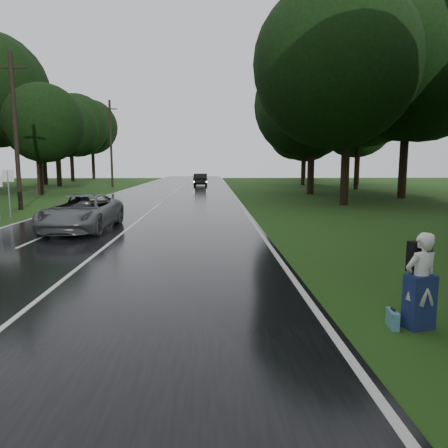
# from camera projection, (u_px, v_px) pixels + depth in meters

# --- Properties ---
(ground) EXTENTS (160.00, 160.00, 0.00)m
(ground) POSITION_uv_depth(u_px,v_px,m) (14.00, 321.00, 7.96)
(ground) COLOR #214414
(ground) RESTS_ON ground
(road) EXTENTS (12.00, 140.00, 0.04)m
(road) POSITION_uv_depth(u_px,v_px,m) (154.00, 208.00, 27.75)
(road) COLOR black
(road) RESTS_ON ground
(lane_center) EXTENTS (0.12, 140.00, 0.01)m
(lane_center) POSITION_uv_depth(u_px,v_px,m) (154.00, 208.00, 27.74)
(lane_center) COLOR silver
(lane_center) RESTS_ON road
(grey_car) EXTENTS (2.76, 5.68, 1.55)m
(grey_car) POSITION_uv_depth(u_px,v_px,m) (82.00, 212.00, 18.52)
(grey_car) COLOR #55585A
(grey_car) RESTS_ON road
(far_car) EXTENTS (1.77, 4.89, 1.60)m
(far_car) POSITION_uv_depth(u_px,v_px,m) (201.00, 180.00, 55.37)
(far_car) COLOR black
(far_car) RESTS_ON road
(hitchhiker) EXTENTS (0.73, 0.69, 1.75)m
(hitchhiker) POSITION_uv_depth(u_px,v_px,m) (420.00, 284.00, 7.51)
(hitchhiker) COLOR silver
(hitchhiker) RESTS_ON ground
(suitcase) EXTENTS (0.18, 0.46, 0.32)m
(suitcase) POSITION_uv_depth(u_px,v_px,m) (393.00, 319.00, 7.61)
(suitcase) COLOR teal
(suitcase) RESTS_ON ground
(utility_pole_mid) EXTENTS (1.80, 0.28, 9.76)m
(utility_pole_mid) POSITION_uv_depth(u_px,v_px,m) (21.00, 210.00, 27.10)
(utility_pole_mid) COLOR black
(utility_pole_mid) RESTS_ON ground
(utility_pole_far) EXTENTS (1.80, 0.28, 10.55)m
(utility_pole_far) POSITION_uv_depth(u_px,v_px,m) (113.00, 187.00, 52.45)
(utility_pole_far) COLOR black
(utility_pole_far) RESTS_ON ground
(road_sign_a) EXTENTS (0.56, 0.10, 2.32)m
(road_sign_a) POSITION_uv_depth(u_px,v_px,m) (0.00, 221.00, 21.78)
(road_sign_a) COLOR white
(road_sign_a) RESTS_ON ground
(road_sign_b) EXTENTS (0.62, 0.10, 2.59)m
(road_sign_b) POSITION_uv_depth(u_px,v_px,m) (11.00, 218.00, 23.00)
(road_sign_b) COLOR white
(road_sign_b) RESTS_ON ground
(tree_left_e) EXTENTS (7.54, 7.54, 11.78)m
(tree_left_e) POSITION_uv_depth(u_px,v_px,m) (41.00, 194.00, 40.60)
(tree_left_e) COLOR black
(tree_left_e) RESTS_ON ground
(tree_left_f) EXTENTS (9.05, 9.05, 14.14)m
(tree_left_f) POSITION_uv_depth(u_px,v_px,m) (60.00, 186.00, 55.24)
(tree_left_f) COLOR black
(tree_left_f) RESTS_ON ground
(tree_right_d) EXTENTS (10.23, 10.23, 15.99)m
(tree_right_d) POSITION_uv_depth(u_px,v_px,m) (344.00, 205.00, 30.09)
(tree_right_d) COLOR black
(tree_right_d) RESTS_ON ground
(tree_right_e) EXTENTS (9.06, 9.06, 14.16)m
(tree_right_e) POSITION_uv_depth(u_px,v_px,m) (310.00, 194.00, 40.92)
(tree_right_e) COLOR black
(tree_right_e) RESTS_ON ground
(tree_right_f) EXTENTS (8.35, 8.35, 13.05)m
(tree_right_f) POSITION_uv_depth(u_px,v_px,m) (303.00, 185.00, 58.36)
(tree_right_f) COLOR black
(tree_right_f) RESTS_ON ground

